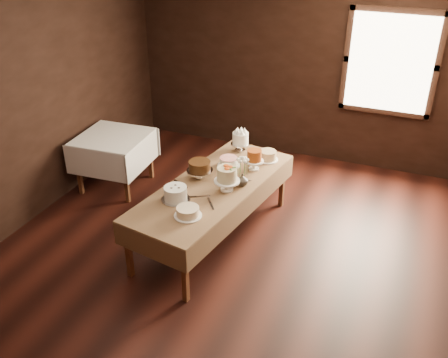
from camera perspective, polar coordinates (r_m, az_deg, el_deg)
floor at (r=5.66m, az=-0.78°, el=-9.36°), size 5.00×6.00×0.01m
wall_back at (r=7.59m, az=8.28°, el=12.58°), size 5.00×0.02×2.80m
wall_left at (r=6.26m, az=-22.61°, el=7.03°), size 0.02×6.00×2.80m
window at (r=7.28m, az=18.41°, el=12.37°), size 1.10×0.05×1.30m
display_table at (r=5.68m, az=-1.24°, el=-1.12°), size 1.28×2.42×0.71m
side_table at (r=6.95m, az=-12.52°, el=4.12°), size 0.95×0.95×0.75m
cake_meringue at (r=6.39m, az=1.87°, el=4.20°), size 0.29×0.29×0.26m
cake_speckled at (r=6.20m, az=5.02°, el=2.66°), size 0.26×0.26×0.12m
cake_lattice at (r=6.04m, az=0.53°, el=1.91°), size 0.28×0.28×0.10m
cake_caramel at (r=5.94m, az=3.46°, el=2.08°), size 0.23×0.23×0.26m
cake_chocolate at (r=5.76m, az=-2.78°, el=1.02°), size 0.33×0.33×0.22m
cake_flowers at (r=5.49m, az=0.34°, el=-0.14°), size 0.29×0.29×0.29m
cake_swirl at (r=5.36m, az=-5.53°, el=-1.70°), size 0.33×0.33×0.16m
cake_cream at (r=5.09m, az=-4.14°, el=-3.78°), size 0.33×0.33×0.10m
cake_server_a at (r=5.43m, az=-2.36°, el=-1.98°), size 0.22×0.13×0.01m
cake_server_b at (r=5.26m, az=-1.40°, el=-3.09°), size 0.16×0.21×0.01m
cake_server_d at (r=5.73m, az=2.42°, el=-0.24°), size 0.21×0.16×0.01m
cake_server_e at (r=5.66m, az=-4.67°, el=-0.71°), size 0.23×0.13×0.01m
flower_vase at (r=5.62m, az=2.09°, el=-0.09°), size 0.18×0.18×0.14m
flower_bouquet at (r=5.53m, az=2.12°, el=1.62°), size 0.14×0.14×0.20m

